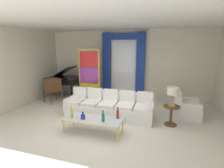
{
  "coord_description": "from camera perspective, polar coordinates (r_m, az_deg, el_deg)",
  "views": [
    {
      "loc": [
        1.66,
        -4.55,
        2.31
      ],
      "look_at": [
        -0.01,
        0.9,
        1.05
      ],
      "focal_mm": 27.52,
      "sensor_mm": 36.0,
      "label": 1
    }
  ],
  "objects": [
    {
      "name": "bottle_amber_squat",
      "position": [
        4.48,
        -3.0,
        -10.87
      ],
      "size": [
        0.08,
        0.08,
        0.32
      ],
      "color": "#196B3D",
      "rests_on": "coffee_table"
    },
    {
      "name": "ceiling_slab",
      "position": [
        5.64,
        -0.19,
        19.7
      ],
      "size": [
        8.0,
        7.6,
        0.04
      ],
      "primitive_type": "cube",
      "color": "white"
    },
    {
      "name": "bottle_blue_decanter",
      "position": [
        4.65,
        1.9,
        -9.85
      ],
      "size": [
        0.08,
        0.08,
        0.33
      ],
      "color": "maroon",
      "rests_on": "coffee_table"
    },
    {
      "name": "grand_piano",
      "position": [
        8.33,
        -15.56,
        1.56
      ],
      "size": [
        1.5,
        1.1,
        1.4
      ],
      "color": "black",
      "rests_on": "ground"
    },
    {
      "name": "ground_plane",
      "position": [
        5.36,
        -2.77,
        -13.06
      ],
      "size": [
        16.0,
        16.0,
        0.0
      ],
      "primitive_type": "plane",
      "color": "silver"
    },
    {
      "name": "bottle_crystal_tall",
      "position": [
        4.71,
        -9.64,
        -10.57
      ],
      "size": [
        0.12,
        0.12,
        0.21
      ],
      "color": "navy",
      "rests_on": "coffee_table"
    },
    {
      "name": "stained_glass_divider",
      "position": [
        7.36,
        -7.56,
        2.57
      ],
      "size": [
        0.95,
        0.05,
        2.2
      ],
      "color": "gold",
      "rests_on": "ground"
    },
    {
      "name": "curtained_window",
      "position": [
        7.67,
        3.73,
        8.19
      ],
      "size": [
        2.0,
        0.17,
        2.7
      ],
      "color": "white",
      "rests_on": "ground"
    },
    {
      "name": "couch_white_long",
      "position": [
        5.88,
        -0.82,
        -7.46
      ],
      "size": [
        2.93,
        0.94,
        0.86
      ],
      "color": "white",
      "rests_on": "ground"
    },
    {
      "name": "vintage_tv",
      "position": [
        7.52,
        -19.18,
        -0.37
      ],
      "size": [
        0.69,
        0.73,
        1.35
      ],
      "color": "brown",
      "rests_on": "ground"
    },
    {
      "name": "table_lamp_brass",
      "position": [
        5.23,
        19.57,
        -2.44
      ],
      "size": [
        0.32,
        0.32,
        0.57
      ],
      "color": "#B29338",
      "rests_on": "round_side_table"
    },
    {
      "name": "round_side_table",
      "position": [
        5.44,
        19.05,
        -9.31
      ],
      "size": [
        0.48,
        0.48,
        0.59
      ],
      "color": "brown",
      "rests_on": "ground"
    },
    {
      "name": "armchair_white",
      "position": [
        6.25,
        23.15,
        -7.46
      ],
      "size": [
        0.83,
        0.83,
        0.8
      ],
      "color": "white",
      "rests_on": "ground"
    },
    {
      "name": "wall_left",
      "position": [
        7.44,
        -28.81,
        4.69
      ],
      "size": [
        0.12,
        7.0,
        3.0
      ],
      "primitive_type": "cube",
      "color": "beige",
      "rests_on": "ground"
    },
    {
      "name": "peacock_figurine",
      "position": [
        7.05,
        -6.36,
        -4.85
      ],
      "size": [
        0.44,
        0.6,
        0.5
      ],
      "color": "beige",
      "rests_on": "ground"
    },
    {
      "name": "coffee_table",
      "position": [
        4.75,
        -6.3,
        -11.63
      ],
      "size": [
        1.59,
        0.61,
        0.41
      ],
      "color": "silver",
      "rests_on": "ground"
    },
    {
      "name": "bottle_ruby_flask",
      "position": [
        4.82,
        -13.27,
        -9.31
      ],
      "size": [
        0.07,
        0.07,
        0.34
      ],
      "color": "gold",
      "rests_on": "coffee_table"
    },
    {
      "name": "wall_rear",
      "position": [
        7.83,
        4.76,
        6.49
      ],
      "size": [
        8.0,
        0.12,
        3.0
      ],
      "primitive_type": "cube",
      "color": "beige",
      "rests_on": "ground"
    }
  ]
}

